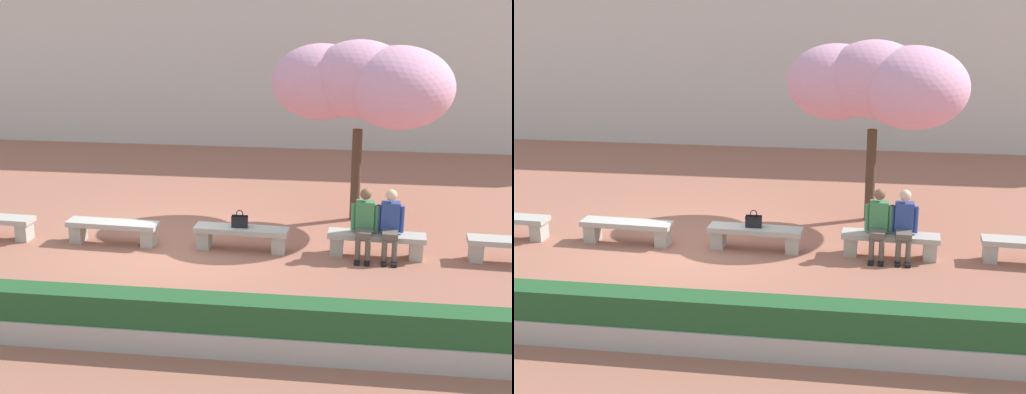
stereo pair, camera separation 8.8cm
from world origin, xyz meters
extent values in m
plane|color=#9E604C|center=(0.00, 0.00, 0.00)|extent=(100.00, 100.00, 0.00)
cube|color=beige|center=(0.00, 10.82, 3.55)|extent=(28.86, 4.00, 7.10)
cube|color=#ADA89E|center=(-3.07, -0.03, 0.17)|extent=(0.26, 0.35, 0.35)
cube|color=#ADA89E|center=(-1.26, 0.00, 0.40)|extent=(1.81, 0.50, 0.10)
cube|color=#ADA89E|center=(-1.99, 0.03, 0.17)|extent=(0.26, 0.35, 0.35)
cube|color=#ADA89E|center=(-0.54, -0.03, 0.17)|extent=(0.26, 0.35, 0.35)
cube|color=#ADA89E|center=(1.26, 0.00, 0.40)|extent=(1.81, 0.50, 0.10)
cube|color=#ADA89E|center=(0.54, 0.03, 0.17)|extent=(0.26, 0.35, 0.35)
cube|color=#ADA89E|center=(1.99, -0.03, 0.17)|extent=(0.26, 0.35, 0.35)
cube|color=#ADA89E|center=(3.79, 0.00, 0.40)|extent=(1.81, 0.50, 0.10)
cube|color=#ADA89E|center=(3.07, 0.03, 0.17)|extent=(0.26, 0.35, 0.35)
cube|color=#ADA89E|center=(4.52, -0.03, 0.17)|extent=(0.26, 0.35, 0.35)
cube|color=#ADA89E|center=(5.60, 0.03, 0.17)|extent=(0.26, 0.35, 0.35)
cube|color=black|center=(3.45, -0.41, 0.03)|extent=(0.11, 0.23, 0.06)
cylinder|color=brown|center=(3.45, -0.35, 0.24)|extent=(0.10, 0.10, 0.42)
cube|color=black|center=(3.63, -0.42, 0.03)|extent=(0.11, 0.23, 0.06)
cylinder|color=brown|center=(3.63, -0.36, 0.24)|extent=(0.10, 0.10, 0.42)
cube|color=brown|center=(3.55, -0.18, 0.51)|extent=(0.30, 0.42, 0.12)
cube|color=#428451|center=(3.56, 0.04, 0.78)|extent=(0.35, 0.24, 0.54)
sphere|color=brown|center=(3.56, 0.04, 1.19)|extent=(0.21, 0.21, 0.21)
cylinder|color=#428451|center=(3.35, 0.03, 0.74)|extent=(0.09, 0.09, 0.50)
cylinder|color=#428451|center=(3.77, 0.01, 0.74)|extent=(0.09, 0.09, 0.50)
cube|color=black|center=(3.92, -0.42, 0.03)|extent=(0.10, 0.22, 0.06)
cylinder|color=brown|center=(3.93, -0.36, 0.24)|extent=(0.10, 0.10, 0.42)
cube|color=black|center=(4.10, -0.42, 0.03)|extent=(0.10, 0.22, 0.06)
cylinder|color=brown|center=(4.11, -0.36, 0.24)|extent=(0.10, 0.10, 0.42)
cube|color=brown|center=(4.02, -0.18, 0.51)|extent=(0.29, 0.40, 0.12)
cube|color=#2D4289|center=(4.02, 0.04, 0.78)|extent=(0.34, 0.23, 0.54)
sphere|color=beige|center=(4.02, 0.04, 1.19)|extent=(0.21, 0.21, 0.21)
cylinder|color=#2D4289|center=(3.81, 0.02, 0.74)|extent=(0.09, 0.09, 0.50)
cylinder|color=#2D4289|center=(4.23, 0.02, 0.74)|extent=(0.09, 0.09, 0.50)
cube|color=black|center=(1.23, 0.02, 0.56)|extent=(0.30, 0.14, 0.22)
cube|color=black|center=(1.23, 0.01, 0.65)|extent=(0.30, 0.15, 0.04)
torus|color=black|center=(1.23, 0.02, 0.72)|extent=(0.14, 0.02, 0.14)
cylinder|color=#473323|center=(3.39, 2.15, 0.98)|extent=(0.21, 0.21, 1.96)
ellipsoid|color=pink|center=(3.39, 2.15, 3.00)|extent=(2.12, 1.87, 1.59)
ellipsoid|color=pink|center=(2.60, 2.42, 2.90)|extent=(2.10, 1.91, 1.58)
ellipsoid|color=pink|center=(4.17, 1.94, 2.88)|extent=(2.21, 2.38, 1.66)
cube|color=#ADA89E|center=(0.00, -3.90, 0.18)|extent=(17.71, 0.50, 0.36)
cube|color=#235128|center=(0.00, -3.90, 0.58)|extent=(17.61, 0.44, 0.44)
camera|label=1|loc=(3.25, -12.56, 4.87)|focal=50.00mm
camera|label=2|loc=(3.34, -12.55, 4.87)|focal=50.00mm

